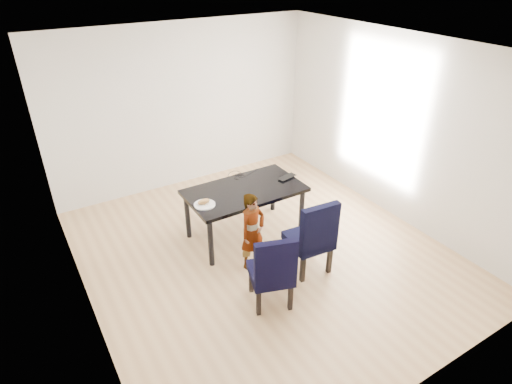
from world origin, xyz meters
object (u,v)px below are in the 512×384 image
chair_left (271,267)px  chair_right (309,234)px  plate (205,205)px  child (253,232)px  laptop (285,176)px  dining_table (245,212)px

chair_left → chair_right: bearing=37.8°
chair_left → plate: chair_left is taller
child → laptop: 1.18m
chair_left → laptop: chair_left is taller
chair_left → chair_right: 0.78m
plate → chair_right: bearing=-44.9°
chair_right → child: (-0.58, 0.41, 0.01)m
dining_table → laptop: (0.68, 0.01, 0.39)m
dining_table → chair_right: 1.11m
chair_left → child: bearing=94.9°
child → chair_left: bearing=-117.6°
dining_table → plate: bearing=-171.5°
chair_left → laptop: (1.10, 1.32, 0.27)m
chair_left → chair_right: (0.74, 0.26, 0.03)m
child → laptop: (0.94, 0.66, 0.24)m
chair_right → laptop: (0.37, 1.07, 0.24)m
dining_table → laptop: size_ratio=5.49×
child → chair_right: bearing=-49.2°
chair_left → child: child is taller
dining_table → child: bearing=-112.1°
plate → laptop: (1.33, 0.11, 0.00)m
laptop → child: bearing=24.2°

